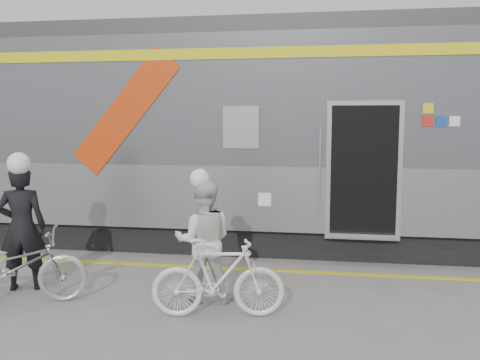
% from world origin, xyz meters
% --- Properties ---
extents(ground, '(90.00, 90.00, 0.00)m').
position_xyz_m(ground, '(0.00, 0.00, 0.00)').
color(ground, slate).
rests_on(ground, ground).
extents(train, '(24.00, 3.17, 4.10)m').
position_xyz_m(train, '(0.04, 4.19, 2.05)').
color(train, black).
rests_on(train, ground).
extents(safety_strip, '(24.00, 0.12, 0.01)m').
position_xyz_m(safety_strip, '(0.00, 2.15, 0.00)').
color(safety_strip, gold).
rests_on(safety_strip, ground).
extents(man, '(0.74, 0.60, 1.76)m').
position_xyz_m(man, '(-2.55, 0.74, 0.88)').
color(man, black).
rests_on(man, ground).
extents(bicycle_left, '(1.96, 1.19, 0.97)m').
position_xyz_m(bicycle_left, '(-2.35, 0.19, 0.49)').
color(bicycle_left, '#B8BAC1').
rests_on(bicycle_left, ground).
extents(woman, '(0.86, 0.72, 1.60)m').
position_xyz_m(woman, '(0.05, 0.70, 0.80)').
color(woman, silver).
rests_on(woman, ground).
extents(bicycle_right, '(1.66, 0.71, 0.97)m').
position_xyz_m(bicycle_right, '(0.35, 0.15, 0.48)').
color(bicycle_right, silver).
rests_on(bicycle_right, ground).
extents(helmet_man, '(0.31, 0.31, 0.31)m').
position_xyz_m(helmet_man, '(-2.55, 0.74, 1.92)').
color(helmet_man, white).
rests_on(helmet_man, man).
extents(helmet_woman, '(0.26, 0.26, 0.26)m').
position_xyz_m(helmet_woman, '(0.05, 0.70, 1.73)').
color(helmet_woman, white).
rests_on(helmet_woman, woman).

